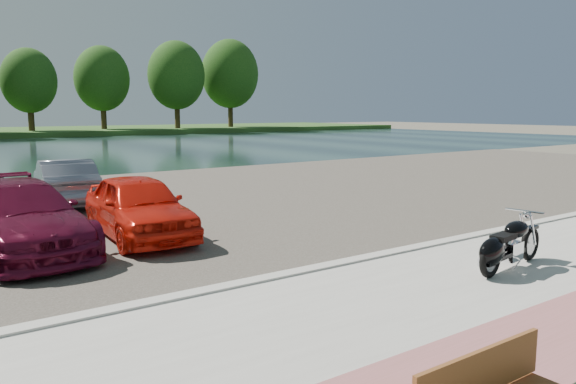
# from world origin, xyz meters

# --- Properties ---
(ground) EXTENTS (200.00, 200.00, 0.00)m
(ground) POSITION_xyz_m (0.00, 0.00, 0.00)
(ground) COLOR #595447
(ground) RESTS_ON ground
(promenade) EXTENTS (60.00, 6.00, 0.10)m
(promenade) POSITION_xyz_m (0.00, -1.00, 0.05)
(promenade) COLOR #ABA8A1
(promenade) RESTS_ON ground
(kerb) EXTENTS (60.00, 0.30, 0.14)m
(kerb) POSITION_xyz_m (0.00, 2.00, 0.07)
(kerb) COLOR #ABA8A1
(kerb) RESTS_ON ground
(parking_lot) EXTENTS (60.00, 18.00, 0.04)m
(parking_lot) POSITION_xyz_m (0.00, 11.00, 0.02)
(parking_lot) COLOR #3D3831
(parking_lot) RESTS_ON ground
(river) EXTENTS (120.00, 40.00, 0.00)m
(river) POSITION_xyz_m (0.00, 40.00, 0.00)
(river) COLOR #1A2F2E
(river) RESTS_ON ground
(far_trees) EXTENTS (70.25, 10.68, 12.52)m
(far_trees) POSITION_xyz_m (4.36, 65.79, 7.49)
(far_trees) COLOR #342713
(far_trees) RESTS_ON far_bank
(motorcycle) EXTENTS (2.32, 0.78, 1.05)m
(motorcycle) POSITION_xyz_m (0.91, -0.13, 0.56)
(motorcycle) COLOR black
(motorcycle) RESTS_ON promenade
(car_3) EXTENTS (2.46, 5.32, 1.51)m
(car_3) POSITION_xyz_m (-5.99, 6.77, 0.79)
(car_3) COLOR #5B0D27
(car_3) RESTS_ON parking_lot
(car_4) EXTENTS (2.03, 4.48, 1.49)m
(car_4) POSITION_xyz_m (-3.44, 6.65, 0.79)
(car_4) COLOR red
(car_4) RESTS_ON parking_lot
(car_9) EXTENTS (2.09, 4.59, 1.46)m
(car_9) POSITION_xyz_m (-3.63, 12.50, 0.77)
(car_9) COLOR slate
(car_9) RESTS_ON parking_lot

